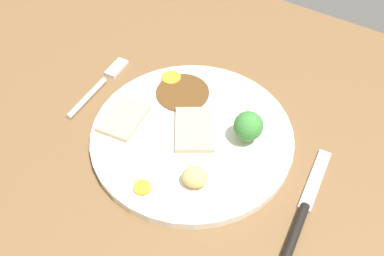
{
  "coord_description": "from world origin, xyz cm",
  "views": [
    {
      "loc": [
        19.71,
        -32.02,
        51.95
      ],
      "look_at": [
        -1.32,
        1.22,
        6.0
      ],
      "focal_mm": 39.35,
      "sensor_mm": 36.0,
      "label": 1
    }
  ],
  "objects_px": {
    "dinner_plate": "(192,136)",
    "roast_potato_left": "(195,177)",
    "broccoli_floret": "(248,126)",
    "carrot_coin_back": "(142,188)",
    "knife": "(303,211)",
    "carrot_coin_front": "(171,78)",
    "fork": "(100,85)",
    "meat_slice_main": "(194,129)",
    "meat_slice_under": "(124,118)"
  },
  "relations": [
    {
      "from": "knife",
      "to": "broccoli_floret",
      "type": "bearing_deg",
      "value": 56.49
    },
    {
      "from": "carrot_coin_front",
      "to": "broccoli_floret",
      "type": "height_order",
      "value": "broccoli_floret"
    },
    {
      "from": "dinner_plate",
      "to": "meat_slice_under",
      "type": "xyz_separation_m",
      "value": [
        -0.1,
        -0.03,
        0.01
      ]
    },
    {
      "from": "carrot_coin_back",
      "to": "fork",
      "type": "bearing_deg",
      "value": 145.08
    },
    {
      "from": "knife",
      "to": "carrot_coin_front",
      "type": "bearing_deg",
      "value": 63.31
    },
    {
      "from": "roast_potato_left",
      "to": "knife",
      "type": "bearing_deg",
      "value": 17.29
    },
    {
      "from": "dinner_plate",
      "to": "knife",
      "type": "height_order",
      "value": "dinner_plate"
    },
    {
      "from": "carrot_coin_front",
      "to": "carrot_coin_back",
      "type": "distance_m",
      "value": 0.21
    },
    {
      "from": "roast_potato_left",
      "to": "carrot_coin_front",
      "type": "bearing_deg",
      "value": 132.99
    },
    {
      "from": "carrot_coin_back",
      "to": "dinner_plate",
      "type": "bearing_deg",
      "value": 88.11
    },
    {
      "from": "roast_potato_left",
      "to": "broccoli_floret",
      "type": "bearing_deg",
      "value": 77.6
    },
    {
      "from": "meat_slice_main",
      "to": "carrot_coin_back",
      "type": "relative_size",
      "value": 3.51
    },
    {
      "from": "meat_slice_under",
      "to": "carrot_coin_front",
      "type": "relative_size",
      "value": 2.34
    },
    {
      "from": "meat_slice_under",
      "to": "fork",
      "type": "xyz_separation_m",
      "value": [
        -0.09,
        0.05,
        -0.01
      ]
    },
    {
      "from": "dinner_plate",
      "to": "knife",
      "type": "relative_size",
      "value": 1.6
    },
    {
      "from": "carrot_coin_back",
      "to": "meat_slice_main",
      "type": "bearing_deg",
      "value": 87.47
    },
    {
      "from": "meat_slice_under",
      "to": "carrot_coin_front",
      "type": "xyz_separation_m",
      "value": [
        0.01,
        0.11,
        -0.0
      ]
    },
    {
      "from": "dinner_plate",
      "to": "carrot_coin_front",
      "type": "distance_m",
      "value": 0.12
    },
    {
      "from": "meat_slice_under",
      "to": "knife",
      "type": "xyz_separation_m",
      "value": [
        0.29,
        0.01,
        -0.01
      ]
    },
    {
      "from": "meat_slice_under",
      "to": "broccoli_floret",
      "type": "distance_m",
      "value": 0.19
    },
    {
      "from": "carrot_coin_front",
      "to": "meat_slice_main",
      "type": "bearing_deg",
      "value": -39.03
    },
    {
      "from": "roast_potato_left",
      "to": "knife",
      "type": "relative_size",
      "value": 0.19
    },
    {
      "from": "dinner_plate",
      "to": "meat_slice_main",
      "type": "xyz_separation_m",
      "value": [
        0.0,
        0.0,
        0.01
      ]
    },
    {
      "from": "meat_slice_under",
      "to": "carrot_coin_front",
      "type": "height_order",
      "value": "meat_slice_under"
    },
    {
      "from": "carrot_coin_front",
      "to": "fork",
      "type": "height_order",
      "value": "carrot_coin_front"
    },
    {
      "from": "dinner_plate",
      "to": "roast_potato_left",
      "type": "distance_m",
      "value": 0.09
    },
    {
      "from": "fork",
      "to": "knife",
      "type": "relative_size",
      "value": 0.83
    },
    {
      "from": "roast_potato_left",
      "to": "carrot_coin_front",
      "type": "height_order",
      "value": "roast_potato_left"
    },
    {
      "from": "dinner_plate",
      "to": "carrot_coin_back",
      "type": "relative_size",
      "value": 12.75
    },
    {
      "from": "carrot_coin_front",
      "to": "fork",
      "type": "bearing_deg",
      "value": -146.1
    },
    {
      "from": "carrot_coin_front",
      "to": "broccoli_floret",
      "type": "xyz_separation_m",
      "value": [
        0.16,
        -0.05,
        0.03
      ]
    },
    {
      "from": "meat_slice_main",
      "to": "broccoli_floret",
      "type": "distance_m",
      "value": 0.08
    },
    {
      "from": "meat_slice_under",
      "to": "knife",
      "type": "bearing_deg",
      "value": 1.05
    },
    {
      "from": "dinner_plate",
      "to": "meat_slice_main",
      "type": "relative_size",
      "value": 3.63
    },
    {
      "from": "carrot_coin_back",
      "to": "broccoli_floret",
      "type": "relative_size",
      "value": 0.47
    },
    {
      "from": "dinner_plate",
      "to": "roast_potato_left",
      "type": "relative_size",
      "value": 8.52
    },
    {
      "from": "dinner_plate",
      "to": "fork",
      "type": "xyz_separation_m",
      "value": [
        -0.19,
        0.01,
        -0.0
      ]
    },
    {
      "from": "knife",
      "to": "meat_slice_main",
      "type": "bearing_deg",
      "value": 74.37
    },
    {
      "from": "broccoli_floret",
      "to": "carrot_coin_back",
      "type": "bearing_deg",
      "value": -117.31
    },
    {
      "from": "meat_slice_main",
      "to": "meat_slice_under",
      "type": "height_order",
      "value": "same"
    },
    {
      "from": "fork",
      "to": "knife",
      "type": "xyz_separation_m",
      "value": [
        0.37,
        -0.04,
        0.0
      ]
    },
    {
      "from": "broccoli_floret",
      "to": "fork",
      "type": "distance_m",
      "value": 0.26
    },
    {
      "from": "carrot_coin_front",
      "to": "knife",
      "type": "relative_size",
      "value": 0.17
    },
    {
      "from": "meat_slice_main",
      "to": "carrot_coin_front",
      "type": "distance_m",
      "value": 0.12
    },
    {
      "from": "meat_slice_under",
      "to": "carrot_coin_back",
      "type": "relative_size",
      "value": 3.21
    },
    {
      "from": "broccoli_floret",
      "to": "knife",
      "type": "relative_size",
      "value": 0.26
    },
    {
      "from": "meat_slice_main",
      "to": "meat_slice_under",
      "type": "xyz_separation_m",
      "value": [
        -0.1,
        -0.04,
        0.0
      ]
    },
    {
      "from": "dinner_plate",
      "to": "meat_slice_main",
      "type": "height_order",
      "value": "meat_slice_main"
    },
    {
      "from": "carrot_coin_front",
      "to": "fork",
      "type": "xyz_separation_m",
      "value": [
        -0.1,
        -0.07,
        -0.01
      ]
    },
    {
      "from": "broccoli_floret",
      "to": "meat_slice_main",
      "type": "bearing_deg",
      "value": -158.65
    }
  ]
}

